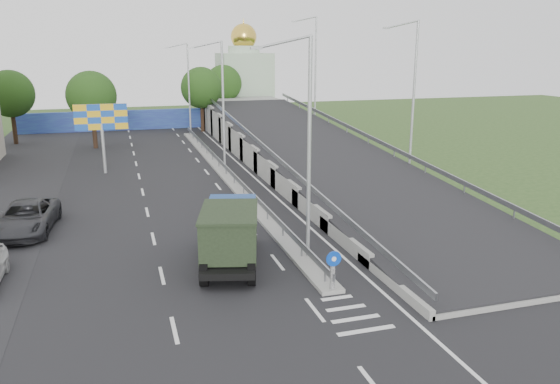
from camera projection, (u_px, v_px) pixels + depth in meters
name	position (u px, v px, depth m)	size (l,w,h in m)	color
ground	(354.00, 318.00, 20.22)	(160.00, 160.00, 0.00)	#2D4C1E
road_surface	(195.00, 192.00, 37.88)	(26.00, 90.00, 0.04)	black
median	(226.00, 176.00, 42.40)	(1.00, 44.00, 0.20)	gray
overpass_ramp	(317.00, 150.00, 44.08)	(10.00, 50.00, 3.50)	gray
median_guardrail	(226.00, 167.00, 42.23)	(0.09, 44.00, 0.71)	gray
sign_bollard	(333.00, 270.00, 21.97)	(0.64, 0.23, 1.67)	black
lamp_post_near	(305.00, 138.00, 24.31)	(2.74, 0.18, 10.08)	#B2B5B7
lamp_post_mid	(221.00, 99.00, 42.82)	(2.74, 0.18, 10.08)	#B2B5B7
lamp_post_far	(187.00, 84.00, 61.32)	(2.74, 0.18, 10.08)	#B2B5B7
blue_wall	(149.00, 120.00, 66.90)	(30.00, 0.50, 2.40)	#282A95
church	(244.00, 80.00, 77.18)	(7.00, 7.00, 13.80)	#B2CCAD
billboard	(101.00, 121.00, 42.53)	(4.00, 0.24, 5.50)	#B2B5B7
tree_left_mid	(91.00, 96.00, 53.10)	(4.80, 4.80, 7.60)	black
tree_median_far	(201.00, 88.00, 63.87)	(4.80, 4.80, 7.60)	black
tree_left_far	(10.00, 94.00, 55.49)	(4.80, 4.80, 7.60)	black
tree_ramp_far	(223.00, 84.00, 71.46)	(4.80, 4.80, 7.60)	black
dump_truck	(231.00, 231.00, 25.04)	(3.83, 6.71, 2.79)	black
parked_car_c	(26.00, 218.00, 29.50)	(2.72, 5.90, 1.64)	#2E2F33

